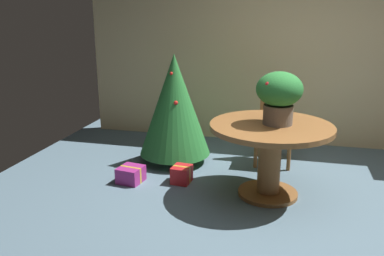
{
  "coord_description": "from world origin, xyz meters",
  "views": [
    {
      "loc": [
        -0.13,
        -3.39,
        1.77
      ],
      "look_at": [
        -1.01,
        0.15,
        0.71
      ],
      "focal_mm": 37.08,
      "sensor_mm": 36.0,
      "label": 1
    }
  ],
  "objects_px": {
    "wooden_chair_far": "(275,119)",
    "holiday_tree": "(175,105)",
    "gift_box_red": "(182,174)",
    "round_dining_table": "(270,145)",
    "flower_vase": "(279,94)",
    "gift_box_purple": "(131,174)"
  },
  "relations": [
    {
      "from": "wooden_chair_far",
      "to": "holiday_tree",
      "type": "distance_m",
      "value": 1.23
    },
    {
      "from": "wooden_chair_far",
      "to": "holiday_tree",
      "type": "relative_size",
      "value": 0.73
    },
    {
      "from": "gift_box_red",
      "to": "round_dining_table",
      "type": "bearing_deg",
      "value": -5.57
    },
    {
      "from": "round_dining_table",
      "to": "holiday_tree",
      "type": "xyz_separation_m",
      "value": [
        -1.18,
        0.69,
        0.18
      ]
    },
    {
      "from": "round_dining_table",
      "to": "holiday_tree",
      "type": "distance_m",
      "value": 1.38
    },
    {
      "from": "round_dining_table",
      "to": "flower_vase",
      "type": "xyz_separation_m",
      "value": [
        0.05,
        0.02,
        0.5
      ]
    },
    {
      "from": "wooden_chair_far",
      "to": "gift_box_red",
      "type": "bearing_deg",
      "value": -135.15
    },
    {
      "from": "round_dining_table",
      "to": "gift_box_red",
      "type": "distance_m",
      "value": 1.03
    },
    {
      "from": "gift_box_red",
      "to": "holiday_tree",
      "type": "bearing_deg",
      "value": 112.49
    },
    {
      "from": "gift_box_purple",
      "to": "gift_box_red",
      "type": "relative_size",
      "value": 1.24
    },
    {
      "from": "round_dining_table",
      "to": "gift_box_purple",
      "type": "bearing_deg",
      "value": -178.76
    },
    {
      "from": "gift_box_red",
      "to": "flower_vase",
      "type": "bearing_deg",
      "value": -3.88
    },
    {
      "from": "holiday_tree",
      "to": "gift_box_red",
      "type": "distance_m",
      "value": 0.9
    },
    {
      "from": "flower_vase",
      "to": "gift_box_purple",
      "type": "distance_m",
      "value": 1.8
    },
    {
      "from": "wooden_chair_far",
      "to": "holiday_tree",
      "type": "xyz_separation_m",
      "value": [
        -1.18,
        -0.32,
        0.19
      ]
    },
    {
      "from": "holiday_tree",
      "to": "gift_box_purple",
      "type": "distance_m",
      "value": 1.01
    },
    {
      "from": "wooden_chair_far",
      "to": "holiday_tree",
      "type": "bearing_deg",
      "value": -164.81
    },
    {
      "from": "gift_box_purple",
      "to": "gift_box_red",
      "type": "xyz_separation_m",
      "value": [
        0.54,
        0.12,
        0.01
      ]
    },
    {
      "from": "holiday_tree",
      "to": "gift_box_purple",
      "type": "bearing_deg",
      "value": -111.84
    },
    {
      "from": "flower_vase",
      "to": "wooden_chair_far",
      "type": "relative_size",
      "value": 0.53
    },
    {
      "from": "round_dining_table",
      "to": "gift_box_purple",
      "type": "distance_m",
      "value": 1.54
    },
    {
      "from": "flower_vase",
      "to": "wooden_chair_far",
      "type": "height_order",
      "value": "flower_vase"
    }
  ]
}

